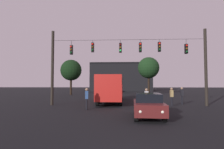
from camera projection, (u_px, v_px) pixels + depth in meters
name	position (u px, v px, depth m)	size (l,w,h in m)	color
ground_plane	(126.00, 98.00, 28.52)	(168.00, 168.00, 0.00)	black
overhead_signal_span	(128.00, 61.00, 18.85)	(15.51, 0.44, 7.54)	black
city_bus	(112.00, 86.00, 22.37)	(2.63, 11.02, 3.00)	#B21E19
car_near_right	(148.00, 105.00, 12.11)	(2.04, 4.42, 1.52)	#511919
pedestrian_crossing_left	(87.00, 97.00, 15.77)	(0.32, 0.41, 1.78)	black
pedestrian_crossing_center	(172.00, 96.00, 18.19)	(0.27, 0.38, 1.77)	black
pedestrian_crossing_right	(182.00, 95.00, 19.61)	(0.28, 0.38, 1.78)	black
pedestrian_near_bus	(146.00, 97.00, 16.24)	(0.30, 0.40, 1.74)	black
corner_building	(121.00, 77.00, 58.35)	(17.46, 12.77, 8.14)	black
tree_left_silhouette	(149.00, 68.00, 37.95)	(4.26, 4.26, 7.48)	black
tree_behind_building	(71.00, 70.00, 36.40)	(4.02, 4.02, 6.77)	black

